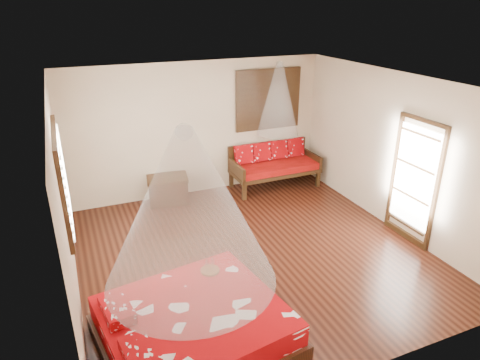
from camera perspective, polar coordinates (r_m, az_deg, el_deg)
name	(u,v)px	position (r m, az deg, el deg)	size (l,w,h in m)	color
room	(253,175)	(6.62, 1.77, 0.69)	(5.54, 5.54, 2.84)	black
bed	(193,327)	(5.49, -6.28, -18.96)	(2.39, 2.22, 0.64)	black
daybed	(273,163)	(9.60, 4.46, 2.21)	(1.93, 0.86, 0.98)	black
storage_chest	(168,189)	(8.97, -9.59, -1.24)	(0.90, 0.72, 0.56)	black
shutter_panel	(268,99)	(9.49, 3.79, 10.67)	(1.52, 0.06, 1.32)	black
window_left	(63,179)	(6.17, -22.57, 0.15)	(0.10, 1.74, 1.34)	black
glazed_door	(414,182)	(7.79, 22.16, -0.20)	(0.08, 1.02, 2.16)	black
wine_tray	(210,268)	(5.92, -4.04, -11.62)	(0.26, 0.26, 0.21)	brown
mosquito_net_main	(188,209)	(4.59, -6.92, -3.84)	(1.93, 1.93, 1.80)	white
mosquito_net_daybed	(278,99)	(9.06, 5.15, 10.69)	(0.88, 0.88, 1.50)	white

